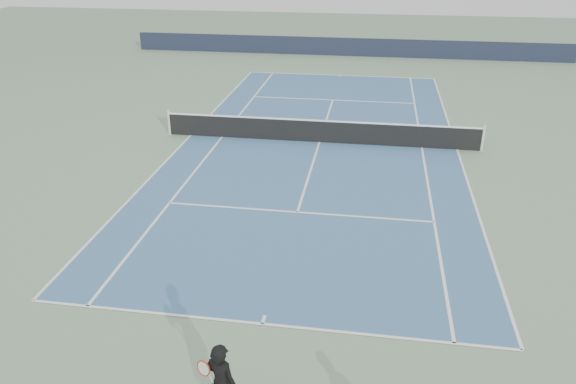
# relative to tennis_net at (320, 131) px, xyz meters

# --- Properties ---
(ground) EXTENTS (80.00, 80.00, 0.00)m
(ground) POSITION_rel_tennis_net_xyz_m (0.00, 0.00, -0.50)
(ground) COLOR slate
(court_surface) EXTENTS (10.97, 23.77, 0.01)m
(court_surface) POSITION_rel_tennis_net_xyz_m (0.00, 0.00, -0.50)
(court_surface) COLOR #3B638C
(court_surface) RESTS_ON ground
(tennis_net) EXTENTS (12.90, 0.10, 1.07)m
(tennis_net) POSITION_rel_tennis_net_xyz_m (0.00, 0.00, 0.00)
(tennis_net) COLOR silver
(tennis_net) RESTS_ON ground
(windscreen_far) EXTENTS (30.00, 0.25, 1.20)m
(windscreen_far) POSITION_rel_tennis_net_xyz_m (0.00, 17.88, 0.10)
(windscreen_far) COLOR black
(windscreen_far) RESTS_ON ground
(tennis_player) EXTENTS (0.82, 0.62, 1.67)m
(tennis_player) POSITION_rel_tennis_net_xyz_m (-0.15, -14.60, 0.33)
(tennis_player) COLOR black
(tennis_player) RESTS_ON ground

